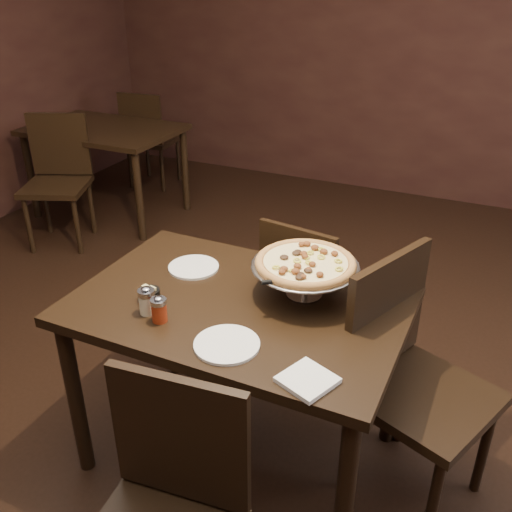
% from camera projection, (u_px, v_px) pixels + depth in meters
% --- Properties ---
extents(room, '(6.04, 7.04, 2.84)m').
position_uv_depth(room, '(260.00, 145.00, 1.85)').
color(room, black).
rests_on(room, ground).
extents(dining_table, '(1.26, 0.85, 0.78)m').
position_uv_depth(dining_table, '(239.00, 324.00, 2.22)').
color(dining_table, black).
rests_on(dining_table, ground).
extents(background_table, '(1.19, 0.79, 0.74)m').
position_uv_depth(background_table, '(105.00, 139.00, 4.62)').
color(background_table, black).
rests_on(background_table, ground).
extents(pizza_stand, '(0.41, 0.41, 0.17)m').
position_uv_depth(pizza_stand, '(305.00, 263.00, 2.15)').
color(pizza_stand, '#AEAEB5').
rests_on(pizza_stand, dining_table).
extents(parmesan_shaker, '(0.06, 0.06, 0.11)m').
position_uv_depth(parmesan_shaker, '(147.00, 301.00, 2.08)').
color(parmesan_shaker, beige).
rests_on(parmesan_shaker, dining_table).
extents(pepper_flake_shaker, '(0.06, 0.06, 0.10)m').
position_uv_depth(pepper_flake_shaker, '(159.00, 309.00, 2.03)').
color(pepper_flake_shaker, '#952C0D').
rests_on(pepper_flake_shaker, dining_table).
extents(packet_caddy, '(0.08, 0.08, 0.06)m').
position_uv_depth(packet_caddy, '(150.00, 295.00, 2.16)').
color(packet_caddy, black).
rests_on(packet_caddy, dining_table).
extents(napkin_stack, '(0.20, 0.20, 0.02)m').
position_uv_depth(napkin_stack, '(307.00, 380.00, 1.75)').
color(napkin_stack, white).
rests_on(napkin_stack, dining_table).
extents(plate_left, '(0.21, 0.21, 0.01)m').
position_uv_depth(plate_left, '(194.00, 267.00, 2.40)').
color(plate_left, white).
rests_on(plate_left, dining_table).
extents(plate_near, '(0.22, 0.22, 0.01)m').
position_uv_depth(plate_near, '(227.00, 344.00, 1.92)').
color(plate_near, white).
rests_on(plate_near, dining_table).
extents(serving_spatula, '(0.15, 0.15, 0.02)m').
position_uv_depth(serving_spatula, '(276.00, 282.00, 2.03)').
color(serving_spatula, '#AEAEB5').
rests_on(serving_spatula, pizza_stand).
extents(chair_far, '(0.46, 0.46, 0.86)m').
position_uv_depth(chair_far, '(307.00, 292.00, 2.84)').
color(chair_far, black).
rests_on(chair_far, ground).
extents(chair_side, '(0.60, 0.60, 1.00)m').
position_uv_depth(chair_side, '(409.00, 374.00, 2.16)').
color(chair_side, black).
rests_on(chair_side, ground).
extents(bg_chair_far, '(0.46, 0.46, 0.89)m').
position_uv_depth(bg_chair_far, '(148.00, 136.00, 5.27)').
color(bg_chair_far, black).
rests_on(bg_chair_far, ground).
extents(bg_chair_near, '(0.58, 0.58, 0.95)m').
position_uv_depth(bg_chair_near, '(58.00, 175.00, 4.23)').
color(bg_chair_near, black).
rests_on(bg_chair_near, ground).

